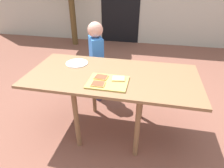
# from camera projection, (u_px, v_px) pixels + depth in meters

# --- Properties ---
(ground_plane) EXTENTS (16.00, 16.00, 0.00)m
(ground_plane) POSITION_uv_depth(u_px,v_px,m) (112.00, 129.00, 2.14)
(ground_plane) COLOR brown
(dining_table) EXTENTS (1.59, 0.75, 0.69)m
(dining_table) POSITION_uv_depth(u_px,v_px,m) (112.00, 81.00, 1.83)
(dining_table) COLOR brown
(dining_table) RESTS_ON ground
(cutting_board) EXTENTS (0.34, 0.27, 0.01)m
(cutting_board) POSITION_uv_depth(u_px,v_px,m) (108.00, 82.00, 1.65)
(cutting_board) COLOR tan
(cutting_board) RESTS_ON dining_table
(pizza_slice_far_right) EXTENTS (0.12, 0.10, 0.01)m
(pizza_slice_far_right) POSITION_uv_depth(u_px,v_px,m) (118.00, 79.00, 1.68)
(pizza_slice_far_right) COLOR #E1AE63
(pizza_slice_far_right) RESTS_ON cutting_board
(pizza_slice_far_left) EXTENTS (0.12, 0.10, 0.01)m
(pizza_slice_far_left) POSITION_uv_depth(u_px,v_px,m) (101.00, 77.00, 1.71)
(pizza_slice_far_left) COLOR #E1AE63
(pizza_slice_far_left) RESTS_ON cutting_board
(pizza_slice_near_left) EXTENTS (0.11, 0.09, 0.01)m
(pizza_slice_near_left) POSITION_uv_depth(u_px,v_px,m) (98.00, 84.00, 1.60)
(pizza_slice_near_left) COLOR #E1AE63
(pizza_slice_near_left) RESTS_ON cutting_board
(plate_white_left) EXTENTS (0.23, 0.23, 0.01)m
(plate_white_left) POSITION_uv_depth(u_px,v_px,m) (77.00, 63.00, 2.00)
(plate_white_left) COLOR white
(plate_white_left) RESTS_ON dining_table
(child_left) EXTENTS (0.24, 0.28, 1.03)m
(child_left) POSITION_uv_depth(u_px,v_px,m) (96.00, 57.00, 2.41)
(child_left) COLOR #292A4F
(child_left) RESTS_ON ground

